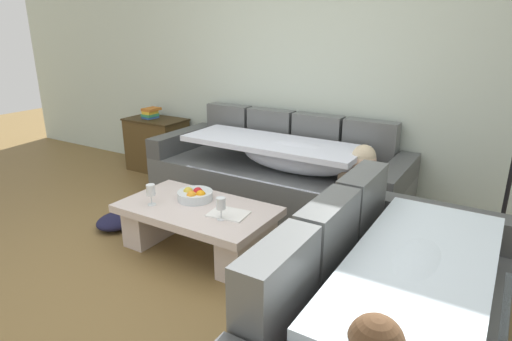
{
  "coord_description": "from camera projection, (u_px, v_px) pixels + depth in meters",
  "views": [
    {
      "loc": [
        1.85,
        -1.83,
        1.69
      ],
      "look_at": [
        0.07,
        1.06,
        0.55
      ],
      "focal_mm": 30.19,
      "sensor_mm": 36.0,
      "label": 1
    }
  ],
  "objects": [
    {
      "name": "ground_plane",
      "position": [
        166.0,
        287.0,
        2.94
      ],
      "size": [
        14.0,
        14.0,
        0.0
      ],
      "primitive_type": "plane",
      "color": "brown"
    },
    {
      "name": "back_wall",
      "position": [
        308.0,
        63.0,
        4.24
      ],
      "size": [
        9.0,
        0.1,
        2.7
      ],
      "primitive_type": "cube",
      "color": "#B7C6B9",
      "rests_on": "ground_plane"
    },
    {
      "name": "couch_along_wall",
      "position": [
        280.0,
        175.0,
        4.15
      ],
      "size": [
        2.46,
        0.92,
        0.88
      ],
      "color": "#555859",
      "rests_on": "ground_plane"
    },
    {
      "name": "couch_near_window",
      "position": [
        392.0,
        321.0,
        2.09
      ],
      "size": [
        0.92,
        1.93,
        0.88
      ],
      "rotation": [
        0.0,
        0.0,
        1.57
      ],
      "color": "#555859",
      "rests_on": "ground_plane"
    },
    {
      "name": "coffee_table",
      "position": [
        198.0,
        223.0,
        3.35
      ],
      "size": [
        1.2,
        0.68,
        0.38
      ],
      "color": "beige",
      "rests_on": "ground_plane"
    },
    {
      "name": "fruit_bowl",
      "position": [
        195.0,
        195.0,
        3.41
      ],
      "size": [
        0.28,
        0.28,
        0.1
      ],
      "color": "silver",
      "rests_on": "coffee_table"
    },
    {
      "name": "wine_glass_near_left",
      "position": [
        151.0,
        191.0,
        3.29
      ],
      "size": [
        0.07,
        0.07,
        0.17
      ],
      "color": "silver",
      "rests_on": "coffee_table"
    },
    {
      "name": "wine_glass_near_right",
      "position": [
        221.0,
        204.0,
        3.04
      ],
      "size": [
        0.07,
        0.07,
        0.17
      ],
      "color": "silver",
      "rests_on": "coffee_table"
    },
    {
      "name": "open_magazine",
      "position": [
        228.0,
        214.0,
        3.16
      ],
      "size": [
        0.3,
        0.24,
        0.01
      ],
      "primitive_type": "cube",
      "rotation": [
        0.0,
        0.0,
        0.12
      ],
      "color": "white",
      "rests_on": "coffee_table"
    },
    {
      "name": "side_cabinet",
      "position": [
        157.0,
        145.0,
        5.24
      ],
      "size": [
        0.72,
        0.44,
        0.64
      ],
      "color": "#4A371A",
      "rests_on": "ground_plane"
    },
    {
      "name": "book_stack_on_cabinet",
      "position": [
        151.0,
        113.0,
        5.15
      ],
      "size": [
        0.17,
        0.21,
        0.12
      ],
      "color": "#2D569E",
      "rests_on": "side_cabinet"
    },
    {
      "name": "crumpled_garment",
      "position": [
        118.0,
        220.0,
        3.8
      ],
      "size": [
        0.33,
        0.41,
        0.12
      ],
      "primitive_type": "ellipsoid",
      "rotation": [
        0.0,
        0.0,
        1.54
      ],
      "color": "#191933",
      "rests_on": "ground_plane"
    }
  ]
}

